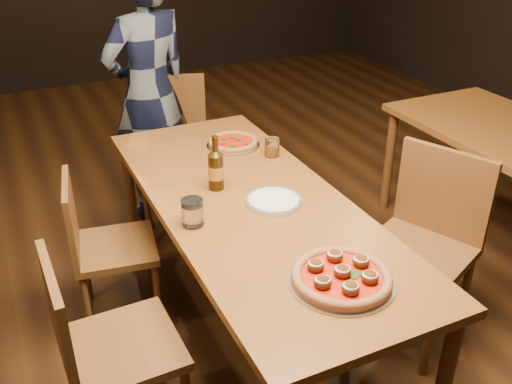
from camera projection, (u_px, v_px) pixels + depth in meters
name	position (u px, v px, depth m)	size (l,w,h in m)	color
ground	(252.00, 330.00, 2.88)	(9.00, 9.00, 0.00)	black
table_main	(251.00, 215.00, 2.56)	(0.80, 2.00, 0.75)	brown
chair_main_nw	(121.00, 346.00, 2.15)	(0.42, 0.42, 0.91)	brown
chair_main_sw	(115.00, 246.00, 2.81)	(0.39, 0.39, 0.83)	brown
chair_main_e	(416.00, 252.00, 2.64)	(0.45, 0.45, 0.97)	brown
chair_end	(174.00, 149.00, 3.70)	(0.44, 0.44, 0.95)	brown
pizza_meatball	(342.00, 276.00, 2.00)	(0.38, 0.38, 0.07)	#B7B7BF
pizza_margherita	(233.00, 142.00, 3.06)	(0.28, 0.28, 0.04)	#B7B7BF
plate_stack	(274.00, 201.00, 2.50)	(0.24, 0.24, 0.02)	white
beer_bottle	(216.00, 171.00, 2.59)	(0.07, 0.07, 0.25)	black
water_glass	(192.00, 212.00, 2.33)	(0.09, 0.09, 0.11)	white
amber_glass	(272.00, 147.00, 2.93)	(0.08, 0.08, 0.09)	#8B550F
diner	(149.00, 93.00, 3.57)	(0.61, 0.40, 1.67)	black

